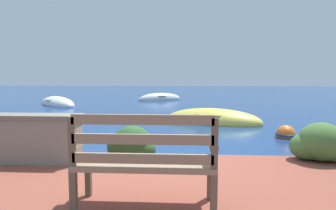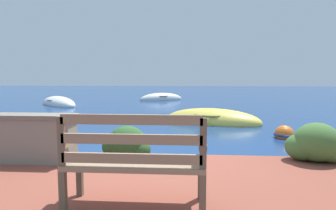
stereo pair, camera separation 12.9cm
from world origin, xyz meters
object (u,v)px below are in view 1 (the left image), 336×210
Objects in this scene: rowboat_mid at (57,104)px; mooring_buoy at (286,134)px; rowboat_far at (160,99)px; rowboat_nearest at (213,120)px; park_bench at (145,159)px.

rowboat_mid reaches higher than mooring_buoy.
mooring_buoy is (4.01, -10.98, 0.01)m from rowboat_far.
rowboat_far is (-2.46, 8.72, -0.00)m from rowboat_nearest.
mooring_buoy is (2.79, 4.52, -0.62)m from park_bench.
rowboat_far is (-1.23, 15.50, -0.64)m from park_bench.
rowboat_nearest is at bearing 124.50° from mooring_buoy.
rowboat_far is at bearing -99.31° from rowboat_mid.
park_bench is 15.57m from rowboat_far.
rowboat_nearest is 6.76× the size of mooring_buoy.
mooring_buoy is at bearing -34.72° from rowboat_nearest.
rowboat_nearest is 1.19× the size of rowboat_far.
rowboat_far is (4.92, 3.51, -0.00)m from rowboat_mid.
rowboat_nearest reaches higher than mooring_buoy.
rowboat_nearest is 9.06m from rowboat_far.
park_bench is at bearing -113.28° from rowboat_far.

